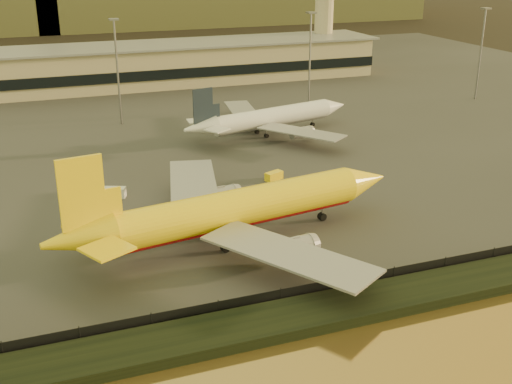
# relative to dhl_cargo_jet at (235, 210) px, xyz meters

# --- Properties ---
(ground) EXTENTS (900.00, 900.00, 0.00)m
(ground) POSITION_rel_dhl_cargo_jet_xyz_m (5.27, -6.37, -5.19)
(ground) COLOR black
(ground) RESTS_ON ground
(embankment) EXTENTS (320.00, 7.00, 1.40)m
(embankment) POSITION_rel_dhl_cargo_jet_xyz_m (5.27, -23.37, -4.49)
(embankment) COLOR black
(embankment) RESTS_ON ground
(tarmac) EXTENTS (320.00, 220.00, 0.20)m
(tarmac) POSITION_rel_dhl_cargo_jet_xyz_m (5.27, 88.63, -5.09)
(tarmac) COLOR #2D2D2D
(tarmac) RESTS_ON ground
(perimeter_fence) EXTENTS (300.00, 0.05, 2.20)m
(perimeter_fence) POSITION_rel_dhl_cargo_jet_xyz_m (5.27, -19.37, -3.89)
(perimeter_fence) COLOR black
(perimeter_fence) RESTS_ON tarmac
(terminal_building) EXTENTS (202.00, 25.00, 12.60)m
(terminal_building) POSITION_rel_dhl_cargo_jet_xyz_m (-9.25, 119.19, 1.05)
(terminal_building) COLOR tan
(terminal_building) RESTS_ON tarmac
(control_tower) EXTENTS (11.20, 11.20, 35.50)m
(control_tower) POSITION_rel_dhl_cargo_jet_xyz_m (75.27, 124.63, 16.47)
(control_tower) COLOR tan
(control_tower) RESTS_ON tarmac
(apron_light_masts) EXTENTS (152.20, 12.20, 25.40)m
(apron_light_masts) POSITION_rel_dhl_cargo_jet_xyz_m (20.27, 68.63, 10.51)
(apron_light_masts) COLOR slate
(apron_light_masts) RESTS_ON tarmac
(dhl_cargo_jet) EXTENTS (55.94, 54.20, 16.73)m
(dhl_cargo_jet) POSITION_rel_dhl_cargo_jet_xyz_m (0.00, 0.00, 0.00)
(dhl_cargo_jet) COLOR yellow
(dhl_cargo_jet) RESTS_ON tarmac
(white_narrowbody_jet) EXTENTS (44.65, 42.79, 12.94)m
(white_narrowbody_jet) POSITION_rel_dhl_cargo_jet_xyz_m (26.33, 52.12, -1.13)
(white_narrowbody_jet) COLOR silver
(white_narrowbody_jet) RESTS_ON tarmac
(gse_vehicle_yellow) EXTENTS (3.82, 2.78, 1.57)m
(gse_vehicle_yellow) POSITION_rel_dhl_cargo_jet_xyz_m (15.43, 22.77, -4.21)
(gse_vehicle_yellow) COLOR yellow
(gse_vehicle_yellow) RESTS_ON tarmac
(gse_vehicle_white) EXTENTS (4.29, 3.14, 1.76)m
(gse_vehicle_white) POSITION_rel_dhl_cargo_jet_xyz_m (-14.16, 24.42, -4.11)
(gse_vehicle_white) COLOR silver
(gse_vehicle_white) RESTS_ON tarmac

